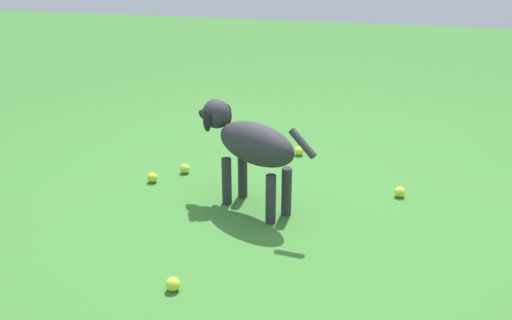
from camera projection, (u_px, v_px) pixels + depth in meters
The scene contains 7 objects.
ground at pixel (281, 194), 3.53m from camera, with size 14.00×14.00×0.00m, color #38722D.
dog at pixel (249, 143), 3.23m from camera, with size 0.50×0.80×0.61m.
tennis_ball_0 at pixel (299, 151), 4.12m from camera, with size 0.07×0.07×0.07m, color yellow.
tennis_ball_1 at pixel (173, 284), 2.59m from camera, with size 0.07×0.07×0.07m, color #C0E338.
tennis_ball_2 at pixel (152, 177), 3.69m from camera, with size 0.07×0.07×0.07m, color #C4D42D.
tennis_ball_3 at pixel (185, 169), 3.82m from camera, with size 0.07×0.07×0.07m, color #CCD33F.
tennis_ball_4 at pixel (400, 192), 3.49m from camera, with size 0.07×0.07×0.07m, color #CDDE37.
Camera 1 is at (3.13, 0.60, 1.55)m, focal length 39.61 mm.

